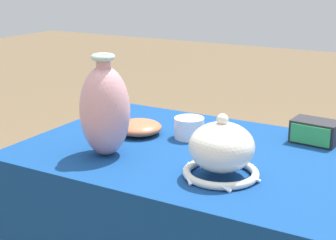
{
  "coord_description": "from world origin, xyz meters",
  "views": [
    {
      "loc": [
        0.68,
        -1.4,
        1.31
      ],
      "look_at": [
        -0.05,
        -0.12,
        0.87
      ],
      "focal_mm": 55.0,
      "sensor_mm": 36.0,
      "label": 1
    }
  ],
  "objects_px": {
    "vase_tall_bulbous": "(105,110)",
    "pot_squat_porcelain": "(189,128)",
    "bowl_shallow_terracotta": "(139,127)",
    "vase_dome_bell": "(221,151)",
    "mosaic_tile_box": "(315,132)"
  },
  "relations": [
    {
      "from": "bowl_shallow_terracotta",
      "to": "pot_squat_porcelain",
      "type": "distance_m",
      "value": 0.18
    },
    {
      "from": "bowl_shallow_terracotta",
      "to": "pot_squat_porcelain",
      "type": "bearing_deg",
      "value": 17.04
    },
    {
      "from": "vase_dome_bell",
      "to": "bowl_shallow_terracotta",
      "type": "xyz_separation_m",
      "value": [
        -0.4,
        0.21,
        -0.05
      ]
    },
    {
      "from": "vase_tall_bulbous",
      "to": "pot_squat_porcelain",
      "type": "distance_m",
      "value": 0.33
    },
    {
      "from": "vase_dome_bell",
      "to": "pot_squat_porcelain",
      "type": "distance_m",
      "value": 0.35
    },
    {
      "from": "vase_tall_bulbous",
      "to": "pot_squat_porcelain",
      "type": "relative_size",
      "value": 3.07
    },
    {
      "from": "vase_dome_bell",
      "to": "mosaic_tile_box",
      "type": "relative_size",
      "value": 1.45
    },
    {
      "from": "mosaic_tile_box",
      "to": "pot_squat_porcelain",
      "type": "relative_size",
      "value": 1.52
    },
    {
      "from": "vase_tall_bulbous",
      "to": "bowl_shallow_terracotta",
      "type": "distance_m",
      "value": 0.25
    },
    {
      "from": "vase_tall_bulbous",
      "to": "bowl_shallow_terracotta",
      "type": "relative_size",
      "value": 1.97
    },
    {
      "from": "vase_dome_bell",
      "to": "pot_squat_porcelain",
      "type": "bearing_deg",
      "value": 132.25
    },
    {
      "from": "vase_tall_bulbous",
      "to": "mosaic_tile_box",
      "type": "xyz_separation_m",
      "value": [
        0.54,
        0.44,
        -0.11
      ]
    },
    {
      "from": "vase_tall_bulbous",
      "to": "pot_squat_porcelain",
      "type": "bearing_deg",
      "value": 61.24
    },
    {
      "from": "vase_tall_bulbous",
      "to": "vase_dome_bell",
      "type": "distance_m",
      "value": 0.39
    },
    {
      "from": "vase_tall_bulbous",
      "to": "mosaic_tile_box",
      "type": "bearing_deg",
      "value": 39.15
    }
  ]
}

